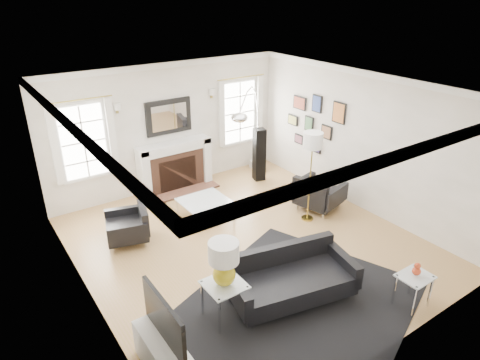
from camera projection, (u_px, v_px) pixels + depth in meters
floor at (248, 244)px, 7.70m from camera, size 6.00×6.00×0.00m
back_wall at (169, 127)px, 9.35m from camera, size 5.50×0.04×2.80m
front_wall at (402, 260)px, 4.87m from camera, size 5.50×0.04×2.80m
left_wall at (81, 220)px, 5.69m from camera, size 0.04×6.00×2.80m
right_wall at (360, 141)px, 8.53m from camera, size 0.04×6.00×2.80m
ceiling at (249, 89)px, 6.52m from camera, size 5.50×6.00×0.02m
crown_molding at (249, 93)px, 6.55m from camera, size 5.50×6.00×0.12m
fireplace at (175, 166)px, 9.55m from camera, size 1.70×0.69×1.11m
mantel_mirror at (169, 117)px, 9.21m from camera, size 1.05×0.07×0.75m
window_left at (84, 142)px, 8.33m from camera, size 1.24×0.15×1.62m
window_right at (239, 112)px, 10.24m from camera, size 1.24×0.15×1.62m
gallery_wall at (314, 120)px, 9.43m from camera, size 0.04×1.73×1.29m
tv_unit at (163, 351)px, 5.03m from camera, size 0.35×1.00×1.09m
area_rug at (295, 310)px, 6.14m from camera, size 4.24×3.91×0.01m
sofa at (290, 278)px, 6.27m from camera, size 1.99×1.22×0.61m
armchair_left at (130, 226)px, 7.67m from camera, size 0.90×0.96×0.54m
armchair_right at (317, 194)px, 8.75m from camera, size 1.00×1.07×0.61m
coffee_table at (205, 203)px, 8.36m from camera, size 0.90×0.90×0.40m
side_table_left at (224, 290)px, 5.80m from camera, size 0.53×0.53×0.58m
nesting_table at (414, 282)px, 6.07m from camera, size 0.47×0.40×0.52m
gourd_lamp at (224, 261)px, 5.60m from camera, size 0.41×0.41×0.66m
orange_vase at (417, 270)px, 5.97m from camera, size 0.12×0.12×0.19m
arc_floor_lamp at (250, 132)px, 9.50m from camera, size 1.65×1.53×2.33m
stick_floor_lamp at (313, 145)px, 7.85m from camera, size 0.37×0.37×1.81m
speaker_tower at (259, 155)px, 9.99m from camera, size 0.31×0.31×1.25m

